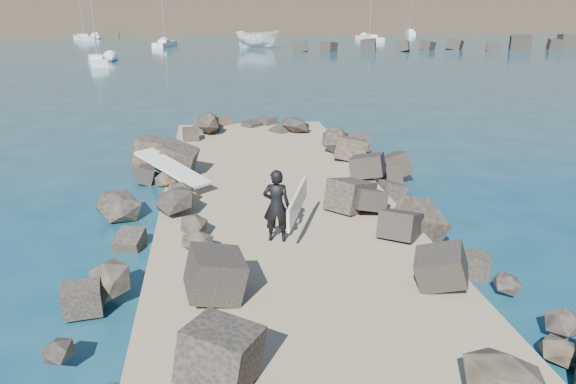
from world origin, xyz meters
The scene contains 13 objects.
ground centered at (0.00, 0.00, 0.00)m, with size 800.00×800.00×0.00m, color #0F384C.
jetty centered at (0.00, -2.00, 0.30)m, with size 6.00×26.00×0.60m, color #8C7759.
riprap_left centered at (-2.90, -1.50, 0.50)m, with size 2.60×22.00×1.00m, color black.
riprap_right centered at (2.90, -1.50, 0.50)m, with size 2.60×22.00×1.00m, color black.
breakwater_secondary centered at (35.00, 55.00, 0.60)m, with size 52.00×4.00×1.20m, color black.
surfboard_resting centered at (-2.77, 2.53, 1.04)m, with size 0.64×2.56×0.09m, color silver.
boat_imported centered at (4.47, 60.70, 1.16)m, with size 2.26×6.00×2.32m, color white.
surfer_with_board centered at (-0.26, -1.57, 1.41)m, with size 1.14×1.89×1.60m.
sailboat_b centered at (-7.39, 65.26, 0.35)m, with size 2.91×6.81×8.07m.
sailboat_d centered at (22.67, 73.09, 0.35)m, with size 2.79×7.16×8.45m.
sailboat_a centered at (-12.04, 42.88, 0.35)m, with size 2.93×6.72×7.97m.
sailboat_e centered at (-20.83, 80.78, 0.35)m, with size 4.39×7.09×8.55m.
sailboat_f centered at (34.82, 89.66, 0.35)m, with size 1.95×5.52×6.70m.
Camera 1 is at (-1.60, -12.72, 5.49)m, focal length 35.00 mm.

